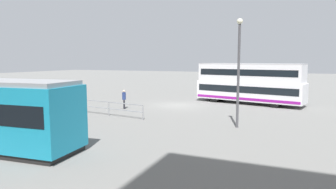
{
  "coord_description": "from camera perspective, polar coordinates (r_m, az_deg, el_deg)",
  "views": [
    {
      "loc": [
        -9.9,
        25.5,
        4.22
      ],
      "look_at": [
        -1.11,
        4.87,
        1.61
      ],
      "focal_mm": 31.4,
      "sensor_mm": 36.0,
      "label": 1
    }
  ],
  "objects": [
    {
      "name": "ground_plane",
      "position": [
        27.68,
        1.85,
        -2.12
      ],
      "size": [
        160.0,
        160.0,
        0.0
      ],
      "primitive_type": "plane",
      "color": "slate"
    },
    {
      "name": "double_decker_bus",
      "position": [
        29.67,
        15.45,
        2.11
      ],
      "size": [
        10.54,
        4.73,
        3.92
      ],
      "color": "white",
      "rests_on": "ground"
    },
    {
      "name": "pedestrian_near_railing",
      "position": [
        25.9,
        -8.53,
        -0.67
      ],
      "size": [
        0.44,
        0.44,
        1.66
      ],
      "color": "black",
      "rests_on": "ground"
    },
    {
      "name": "pedestrian_railing",
      "position": [
        22.91,
        -11.42,
        -2.24
      ],
      "size": [
        6.41,
        0.92,
        1.08
      ],
      "color": "gray",
      "rests_on": "ground"
    },
    {
      "name": "info_sign",
      "position": [
        24.94,
        -21.14,
        0.32
      ],
      "size": [
        0.96,
        0.15,
        2.44
      ],
      "color": "slate",
      "rests_on": "ground"
    },
    {
      "name": "street_lamp",
      "position": [
        18.7,
        13.56,
        5.65
      ],
      "size": [
        0.36,
        0.36,
        6.75
      ],
      "color": "#4C4C51",
      "rests_on": "ground"
    }
  ]
}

